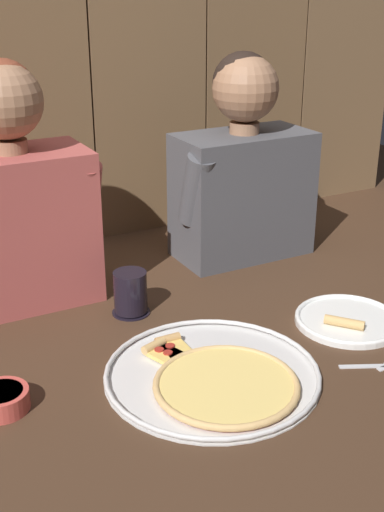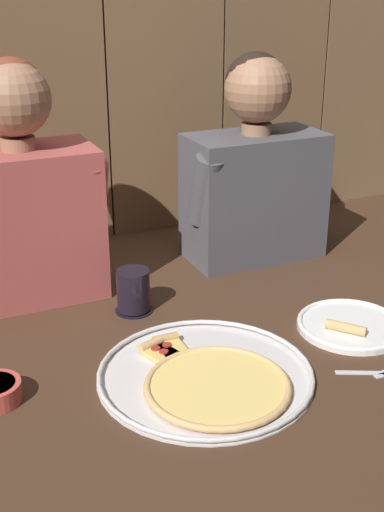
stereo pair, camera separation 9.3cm
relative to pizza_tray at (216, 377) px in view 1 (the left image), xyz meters
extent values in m
plane|color=#422B1C|center=(0.08, 0.11, -0.01)|extent=(3.20, 3.20, 0.00)
cylinder|color=silver|center=(0.00, 0.02, -0.01)|extent=(0.43, 0.43, 0.01)
torus|color=silver|center=(0.00, 0.02, 0.00)|extent=(0.43, 0.43, 0.01)
cylinder|color=#B23823|center=(0.00, -0.04, 0.00)|extent=(0.28, 0.28, 0.00)
cylinder|color=#F4D170|center=(0.00, -0.04, 0.00)|extent=(0.27, 0.27, 0.01)
torus|color=tan|center=(0.00, -0.04, 0.00)|extent=(0.28, 0.28, 0.01)
cube|color=#EFC660|center=(-0.05, 0.12, 0.00)|extent=(0.07, 0.08, 0.01)
cylinder|color=tan|center=(-0.06, 0.16, 0.01)|extent=(0.06, 0.04, 0.02)
cylinder|color=#A3281E|center=(-0.06, 0.14, 0.01)|extent=(0.02, 0.02, 0.00)
cylinder|color=#A3281E|center=(-0.05, 0.12, 0.01)|extent=(0.02, 0.02, 0.00)
cube|color=#EFC660|center=(-0.02, 0.12, 0.00)|extent=(0.06, 0.09, 0.01)
cylinder|color=tan|center=(-0.02, 0.17, 0.01)|extent=(0.06, 0.02, 0.02)
cylinder|color=#A3281E|center=(-0.03, 0.14, 0.01)|extent=(0.02, 0.02, 0.00)
cylinder|color=white|center=(0.39, 0.06, 0.00)|extent=(0.24, 0.24, 0.01)
torus|color=white|center=(0.39, 0.06, 0.00)|extent=(0.24, 0.24, 0.01)
cylinder|color=tan|center=(0.35, 0.04, 0.01)|extent=(0.07, 0.08, 0.02)
cylinder|color=black|center=(-0.03, 0.35, -0.01)|extent=(0.09, 0.09, 0.01)
cylinder|color=black|center=(-0.03, 0.35, 0.05)|extent=(0.08, 0.08, 0.10)
cylinder|color=#CC4C42|center=(-0.39, 0.11, 0.01)|extent=(0.10, 0.10, 0.04)
cylinder|color=#B23823|center=(-0.39, 0.11, 0.02)|extent=(0.08, 0.08, 0.02)
cube|color=silver|center=(0.29, -0.10, -0.01)|extent=(0.09, 0.05, 0.01)
cube|color=#AD4C47|center=(-0.23, 0.54, 0.17)|extent=(0.35, 0.21, 0.37)
cylinder|color=#9E7051|center=(-0.23, 0.54, 0.37)|extent=(0.08, 0.08, 0.03)
sphere|color=#9E7051|center=(-0.23, 0.54, 0.47)|extent=(0.17, 0.17, 0.17)
sphere|color=brown|center=(-0.23, 0.55, 0.49)|extent=(0.16, 0.16, 0.16)
cylinder|color=#AD4C47|center=(-0.08, 0.50, 0.23)|extent=(0.08, 0.13, 0.22)
cube|color=#4C4C51|center=(0.39, 0.54, 0.16)|extent=(0.37, 0.20, 0.35)
cylinder|color=#9E7051|center=(0.39, 0.54, 0.35)|extent=(0.08, 0.08, 0.03)
sphere|color=#9E7051|center=(0.39, 0.54, 0.46)|extent=(0.18, 0.18, 0.18)
sphere|color=black|center=(0.39, 0.55, 0.47)|extent=(0.16, 0.16, 0.16)
cylinder|color=#4C4C51|center=(0.23, 0.50, 0.22)|extent=(0.08, 0.13, 0.20)
cylinder|color=#4C4C51|center=(0.56, 0.50, 0.22)|extent=(0.08, 0.11, 0.20)
cube|color=brown|center=(-0.10, 0.86, 0.62)|extent=(0.36, 0.03, 1.25)
cube|color=brown|center=(0.26, 0.86, 0.62)|extent=(0.36, 0.03, 1.25)
cube|color=brown|center=(0.63, 0.86, 0.62)|extent=(0.36, 0.03, 1.25)
cube|color=brown|center=(1.00, 0.86, 0.62)|extent=(0.36, 0.03, 1.25)
camera|label=1|loc=(-0.57, -0.97, 0.73)|focal=47.21mm
camera|label=2|loc=(-0.49, -1.01, 0.73)|focal=47.21mm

